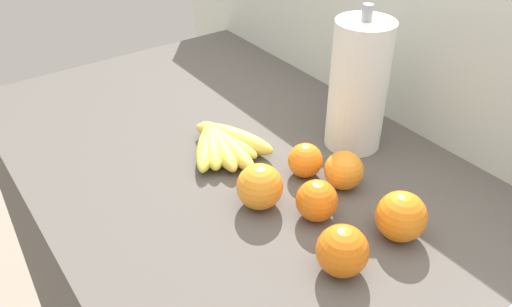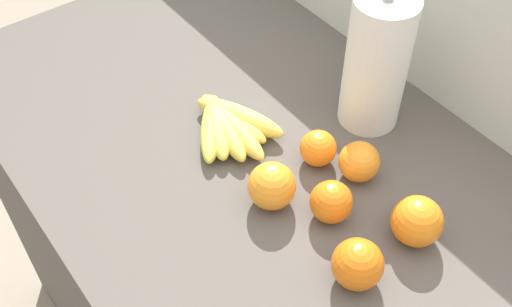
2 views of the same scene
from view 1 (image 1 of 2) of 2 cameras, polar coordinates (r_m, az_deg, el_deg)
The scene contains 9 objects.
wall_back at distance 1.24m, azimuth 24.50°, elevation -13.24°, with size 2.36×0.06×1.30m, color silver.
banana_bunch at distance 1.03m, azimuth -3.79°, elevation 1.10°, with size 0.20×0.18×0.04m.
orange_far_right at distance 0.85m, azimuth 15.58°, elevation -6.65°, with size 0.08×0.08×0.08m, color orange.
orange_center at distance 0.96m, azimuth 5.41°, elevation -0.75°, with size 0.06×0.06×0.06m, color orange.
orange_back_right at distance 0.86m, azimuth 6.67°, elevation -5.14°, with size 0.07×0.07×0.07m, color orange.
orange_front at distance 0.78m, azimuth 9.42°, elevation -10.46°, with size 0.08×0.08×0.08m, color orange.
orange_right at distance 0.94m, azimuth 9.60°, elevation -1.83°, with size 0.07×0.07×0.07m, color orange.
orange_back_left at distance 0.88m, azimuth 0.41°, elevation -3.64°, with size 0.08×0.08×0.08m, color orange.
paper_towel_roll at distance 1.02m, azimuth 11.14°, elevation 7.27°, with size 0.11×0.11×0.29m.
Camera 1 is at (0.32, -0.45, 1.50)m, focal length 36.55 mm.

